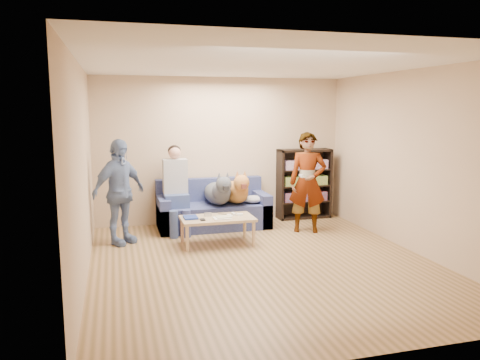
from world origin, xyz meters
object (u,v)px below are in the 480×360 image
object	(u,v)px
camera_silver	(208,214)
dog_tan	(236,191)
bookshelf	(304,182)
notebook_blue	(191,217)
sofa	(213,211)
person_standing_left	(119,192)
coffee_table	(217,220)
person_standing_right	(308,183)
person_seated	(176,186)
dog_gray	(218,192)

from	to	relation	value
camera_silver	dog_tan	xyz separation A→B (m)	(0.65, 0.81, 0.20)
bookshelf	notebook_blue	bearing A→B (deg)	-152.01
camera_silver	sofa	world-z (taller)	sofa
person_standing_left	camera_silver	size ratio (longest dim) A/B	14.57
sofa	coffee_table	world-z (taller)	sofa
person_standing_left	dog_tan	xyz separation A→B (m)	(1.95, 0.50, -0.16)
bookshelf	person_standing_right	bearing A→B (deg)	-109.55
camera_silver	person_standing_left	bearing A→B (deg)	166.81
notebook_blue	coffee_table	distance (m)	0.41
person_standing_left	camera_silver	distance (m)	1.38
notebook_blue	bookshelf	distance (m)	2.67
person_standing_right	camera_silver	xyz separation A→B (m)	(-1.73, -0.23, -0.39)
person_seated	dog_gray	bearing A→B (deg)	-4.10
sofa	notebook_blue	bearing A→B (deg)	-118.51
sofa	coffee_table	distance (m)	1.08
person_standing_left	sofa	world-z (taller)	person_standing_left
sofa	bookshelf	xyz separation A→B (m)	(1.80, 0.23, 0.40)
dog_tan	sofa	bearing A→B (deg)	159.81
person_standing_left	coffee_table	world-z (taller)	person_standing_left
sofa	bookshelf	distance (m)	1.86
coffee_table	dog_gray	bearing A→B (deg)	76.24
dog_gray	bookshelf	xyz separation A→B (m)	(1.73, 0.41, 0.04)
notebook_blue	person_seated	xyz separation A→B (m)	(-0.09, 0.89, 0.34)
person_seated	bookshelf	xyz separation A→B (m)	(2.45, 0.36, -0.09)
bookshelf	coffee_table	bearing A→B (deg)	-146.34
person_standing_left	person_standing_right	bearing A→B (deg)	-40.62
camera_silver	dog_gray	xyz separation A→B (m)	(0.34, 0.77, 0.20)
person_seated	bookshelf	world-z (taller)	person_seated
notebook_blue	bookshelf	size ratio (longest dim) A/B	0.20
dog_gray	coffee_table	world-z (taller)	dog_gray
person_standing_right	person_standing_left	bearing A→B (deg)	-160.47
person_standing_left	camera_silver	bearing A→B (deg)	-52.34
person_standing_right	coffee_table	xyz separation A→B (m)	(-1.61, -0.35, -0.46)
person_standing_right	coffee_table	world-z (taller)	person_standing_right
dog_gray	coffee_table	distance (m)	0.95
camera_silver	dog_gray	world-z (taller)	dog_gray
person_standing_right	person_seated	world-z (taller)	person_standing_right
sofa	dog_gray	world-z (taller)	dog_gray
person_seated	dog_tan	world-z (taller)	person_seated
dog_gray	dog_tan	size ratio (longest dim) A/B	1.07
person_standing_left	dog_gray	size ratio (longest dim) A/B	1.28
person_seated	dog_gray	size ratio (longest dim) A/B	1.17
dog_tan	coffee_table	world-z (taller)	dog_tan
dog_gray	camera_silver	bearing A→B (deg)	-113.72
camera_silver	bookshelf	xyz separation A→B (m)	(2.07, 1.18, 0.23)
dog_tan	bookshelf	distance (m)	1.47
person_standing_left	bookshelf	distance (m)	3.49
person_standing_left	bookshelf	xyz separation A→B (m)	(3.37, 0.87, -0.12)
person_standing_right	notebook_blue	distance (m)	2.07
person_seated	coffee_table	bearing A→B (deg)	-62.22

